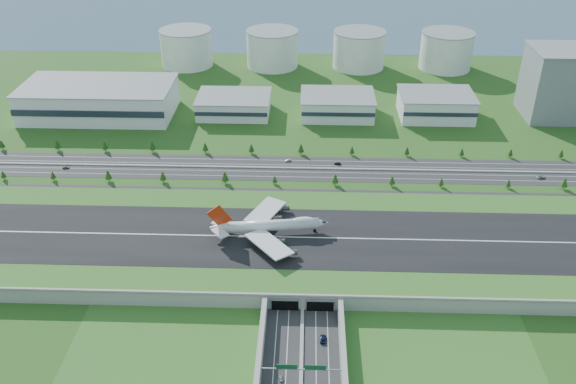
{
  "coord_description": "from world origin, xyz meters",
  "views": [
    {
      "loc": [
        0.83,
        -276.63,
        200.56
      ],
      "look_at": [
        -10.01,
        35.0,
        16.48
      ],
      "focal_mm": 38.0,
      "sensor_mm": 36.0,
      "label": 1
    }
  ],
  "objects_px": {
    "boeing_747": "(270,225)",
    "car_6": "(541,177)",
    "office_tower": "(556,83)",
    "car_7": "(288,160)",
    "car_5": "(338,164)",
    "car_4": "(66,167)",
    "car_2": "(323,339)",
    "fuel_tank_a": "(187,48)",
    "car_0": "(281,378)"
  },
  "relations": [
    {
      "from": "car_5",
      "to": "office_tower",
      "type": "bearing_deg",
      "value": 123.62
    },
    {
      "from": "car_0",
      "to": "office_tower",
      "type": "bearing_deg",
      "value": 44.88
    },
    {
      "from": "car_6",
      "to": "car_7",
      "type": "distance_m",
      "value": 172.53
    },
    {
      "from": "car_0",
      "to": "car_7",
      "type": "bearing_deg",
      "value": 81.9
    },
    {
      "from": "car_0",
      "to": "car_2",
      "type": "distance_m",
      "value": 30.04
    },
    {
      "from": "office_tower",
      "to": "car_7",
      "type": "xyz_separation_m",
      "value": [
        -212.81,
        -89.41,
        -26.68
      ]
    },
    {
      "from": "office_tower",
      "to": "boeing_747",
      "type": "xyz_separation_m",
      "value": [
        -219.07,
        -192.15,
        -13.62
      ]
    },
    {
      "from": "car_4",
      "to": "fuel_tank_a",
      "type": "bearing_deg",
      "value": -24.19
    },
    {
      "from": "car_4",
      "to": "car_5",
      "type": "bearing_deg",
      "value": -98.69
    },
    {
      "from": "car_5",
      "to": "car_7",
      "type": "distance_m",
      "value": 35.45
    },
    {
      "from": "car_5",
      "to": "car_6",
      "type": "distance_m",
      "value": 137.08
    },
    {
      "from": "fuel_tank_a",
      "to": "car_5",
      "type": "distance_m",
      "value": 252.8
    },
    {
      "from": "fuel_tank_a",
      "to": "car_2",
      "type": "height_order",
      "value": "fuel_tank_a"
    },
    {
      "from": "car_2",
      "to": "car_4",
      "type": "height_order",
      "value": "car_2"
    },
    {
      "from": "car_6",
      "to": "car_7",
      "type": "bearing_deg",
      "value": 68.78
    },
    {
      "from": "boeing_747",
      "to": "car_5",
      "type": "height_order",
      "value": "boeing_747"
    },
    {
      "from": "car_2",
      "to": "car_6",
      "type": "distance_m",
      "value": 216.71
    },
    {
      "from": "car_5",
      "to": "car_4",
      "type": "bearing_deg",
      "value": -80.36
    },
    {
      "from": "car_2",
      "to": "car_7",
      "type": "distance_m",
      "value": 177.42
    },
    {
      "from": "car_4",
      "to": "car_7",
      "type": "xyz_separation_m",
      "value": [
        153.17,
        16.0,
        -0.08
      ]
    },
    {
      "from": "office_tower",
      "to": "fuel_tank_a",
      "type": "distance_m",
      "value": 340.18
    },
    {
      "from": "office_tower",
      "to": "car_2",
      "type": "relative_size",
      "value": 9.34
    },
    {
      "from": "office_tower",
      "to": "car_6",
      "type": "relative_size",
      "value": 9.19
    },
    {
      "from": "car_0",
      "to": "car_6",
      "type": "bearing_deg",
      "value": 37.97
    },
    {
      "from": "car_5",
      "to": "car_7",
      "type": "height_order",
      "value": "car_5"
    },
    {
      "from": "office_tower",
      "to": "car_5",
      "type": "xyz_separation_m",
      "value": [
        -177.55,
        -93.19,
        -26.63
      ]
    },
    {
      "from": "car_5",
      "to": "car_0",
      "type": "bearing_deg",
      "value": -3.06
    },
    {
      "from": "car_7",
      "to": "car_6",
      "type": "bearing_deg",
      "value": 61.69
    },
    {
      "from": "boeing_747",
      "to": "fuel_tank_a",
      "type": "bearing_deg",
      "value": 101.02
    },
    {
      "from": "car_4",
      "to": "car_5",
      "type": "height_order",
      "value": "car_4"
    },
    {
      "from": "car_2",
      "to": "car_5",
      "type": "height_order",
      "value": "car_2"
    },
    {
      "from": "car_0",
      "to": "car_7",
      "type": "height_order",
      "value": "car_7"
    },
    {
      "from": "fuel_tank_a",
      "to": "boeing_747",
      "type": "relative_size",
      "value": 0.75
    },
    {
      "from": "boeing_747",
      "to": "car_2",
      "type": "bearing_deg",
      "value": -75.67
    },
    {
      "from": "boeing_747",
      "to": "car_6",
      "type": "height_order",
      "value": "boeing_747"
    },
    {
      "from": "office_tower",
      "to": "boeing_747",
      "type": "distance_m",
      "value": 291.72
    },
    {
      "from": "car_2",
      "to": "car_4",
      "type": "bearing_deg",
      "value": -39.49
    },
    {
      "from": "fuel_tank_a",
      "to": "car_4",
      "type": "bearing_deg",
      "value": -101.78
    },
    {
      "from": "car_4",
      "to": "car_5",
      "type": "relative_size",
      "value": 1.0
    },
    {
      "from": "car_7",
      "to": "office_tower",
      "type": "bearing_deg",
      "value": 90.66
    },
    {
      "from": "boeing_747",
      "to": "car_7",
      "type": "bearing_deg",
      "value": 79.34
    },
    {
      "from": "car_5",
      "to": "boeing_747",
      "type": "bearing_deg",
      "value": -16.84
    },
    {
      "from": "car_0",
      "to": "car_4",
      "type": "bearing_deg",
      "value": 121.27
    },
    {
      "from": "car_0",
      "to": "car_2",
      "type": "relative_size",
      "value": 0.66
    },
    {
      "from": "boeing_747",
      "to": "car_7",
      "type": "distance_m",
      "value": 103.76
    },
    {
      "from": "car_4",
      "to": "car_0",
      "type": "bearing_deg",
      "value": -151.82
    },
    {
      "from": "car_0",
      "to": "car_7",
      "type": "xyz_separation_m",
      "value": [
        -4.26,
        199.78,
        0.03
      ]
    },
    {
      "from": "fuel_tank_a",
      "to": "car_4",
      "type": "height_order",
      "value": "fuel_tank_a"
    },
    {
      "from": "office_tower",
      "to": "car_2",
      "type": "xyz_separation_m",
      "value": [
        -190.22,
        -265.39,
        -26.56
      ]
    },
    {
      "from": "office_tower",
      "to": "car_7",
      "type": "height_order",
      "value": "office_tower"
    }
  ]
}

